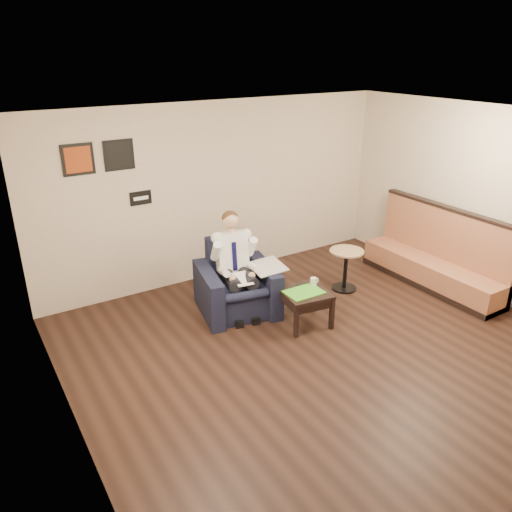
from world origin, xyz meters
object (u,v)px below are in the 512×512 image
side_table (305,307)px  smartphone (303,285)px  banquette (434,249)px  cafe_table (345,270)px  armchair (237,279)px  green_folder (304,292)px  seated_man (240,271)px  coffee_mug (313,281)px

side_table → smartphone: (0.08, 0.16, 0.25)m
banquette → cafe_table: banquette is taller
armchair → green_folder: 1.00m
green_folder → banquette: 2.48m
seated_man → green_folder: (0.59, -0.70, -0.18)m
seated_man → cafe_table: 1.84m
smartphone → banquette: 2.38m
seated_man → side_table: bearing=-35.3°
armchair → banquette: 3.17m
cafe_table → coffee_mug: bearing=-156.8°
armchair → smartphone: bearing=-31.4°
seated_man → cafe_table: size_ratio=2.09×
seated_man → smartphone: bearing=-24.1°
side_table → green_folder: green_folder is taller
smartphone → banquette: banquette is taller
seated_man → cafe_table: seated_man is taller
side_table → coffee_mug: bearing=25.1°
armchair → coffee_mug: size_ratio=9.90×
green_folder → armchair: bearing=124.3°
armchair → cafe_table: armchair is taller
side_table → green_folder: size_ratio=1.22×
armchair → side_table: armchair is taller
green_folder → cafe_table: bearing=23.6°
side_table → coffee_mug: 0.38m
seated_man → side_table: 1.02m
armchair → green_folder: armchair is taller
smartphone → cafe_table: (1.10, 0.35, -0.17)m
armchair → smartphone: armchair is taller
smartphone → cafe_table: 1.16m
armchair → cafe_table: size_ratio=1.58×
smartphone → cafe_table: bearing=36.2°
armchair → coffee_mug: armchair is taller
armchair → cafe_table: (1.77, -0.29, -0.17)m
armchair → side_table: size_ratio=1.71×
smartphone → banquette: size_ratio=0.06×
side_table → cafe_table: size_ratio=0.92×
coffee_mug → side_table: bearing=-154.9°
armchair → side_table: (0.60, -0.81, -0.25)m
banquette → cafe_table: size_ratio=3.71×
smartphone → banquette: (2.36, -0.26, 0.12)m
seated_man → green_folder: 0.93m
seated_man → coffee_mug: bearing=-22.5°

